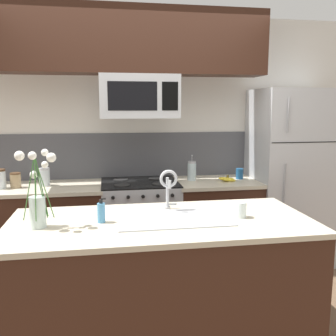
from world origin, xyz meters
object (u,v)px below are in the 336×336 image
drinking_glass (241,210)px  flower_vase (38,201)px  microwave (139,97)px  storage_jar_medium (16,180)px  sink_faucet (168,184)px  storage_jar_short (44,177)px  coffee_tin (239,174)px  dish_soap_bottle (101,212)px  french_press (192,171)px  refrigerator (290,177)px  stove_range (140,226)px  banana_bunch (228,179)px  storage_jar_tall (0,179)px

drinking_glass → flower_vase: 1.34m
microwave → storage_jar_medium: 1.41m
microwave → storage_jar_medium: bearing=180.0°
sink_faucet → drinking_glass: size_ratio=2.83×
storage_jar_short → flower_vase: size_ratio=0.35×
coffee_tin → sink_faucet: 1.44m
sink_faucet → dish_soap_bottle: (-0.48, -0.21, -0.13)m
sink_faucet → dish_soap_bottle: 0.54m
french_press → sink_faucet: size_ratio=0.87×
storage_jar_medium → drinking_glass: (1.75, -1.27, -0.02)m
drinking_glass → sink_faucet: bearing=151.0°
refrigerator → dish_soap_bottle: (-1.98, -1.26, 0.06)m
storage_jar_medium → flower_vase: flower_vase is taller
storage_jar_short → sink_faucet: sink_faucet is taller
refrigerator → storage_jar_short: size_ratio=10.74×
stove_range → drinking_glass: drinking_glass is taller
banana_bunch → coffee_tin: bearing=33.8°
stove_range → drinking_glass: (0.58, -1.29, 0.50)m
stove_range → storage_jar_short: 1.06m
refrigerator → storage_jar_medium: 2.79m
storage_jar_short → refrigerator: bearing=-0.3°
storage_jar_tall → storage_jar_short: 0.39m
storage_jar_tall → dish_soap_bottle: size_ratio=1.11×
sink_faucet → flower_vase: size_ratio=0.62×
storage_jar_tall → dish_soap_bottle: storage_jar_tall is taller
stove_range → sink_faucet: size_ratio=3.04×
banana_bunch → dish_soap_bottle: 1.73m
stove_range → drinking_glass: size_ratio=8.61×
coffee_tin → dish_soap_bottle: bearing=-137.8°
flower_vase → stove_range: bearing=59.7°
banana_bunch → drinking_glass: drinking_glass is taller
storage_jar_short → drinking_glass: size_ratio=1.59×
storage_jar_medium → drinking_glass: size_ratio=1.32×
dish_soap_bottle → drinking_glass: 0.95m
stove_range → coffee_tin: bearing=2.7°
dish_soap_bottle → drinking_glass: (0.94, -0.04, -0.01)m
refrigerator → storage_jar_tall: bearing=-178.8°
drinking_glass → coffee_tin: bearing=70.2°
microwave → french_press: 0.93m
microwave → coffee_tin: size_ratio=6.77×
storage_jar_short → dish_soap_bottle: (0.55, -1.28, -0.02)m
sink_faucet → flower_vase: flower_vase is taller
stove_range → microwave: microwave is taller
stove_range → microwave: 1.30m
drinking_glass → stove_range: bearing=114.2°
banana_bunch → flower_vase: (-1.65, -1.23, 0.15)m
storage_jar_short → drinking_glass: storage_jar_short is taller
storage_jar_medium → storage_jar_short: size_ratio=0.83×
banana_bunch → coffee_tin: size_ratio=1.71×
storage_jar_medium → storage_jar_short: (0.25, 0.05, 0.01)m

